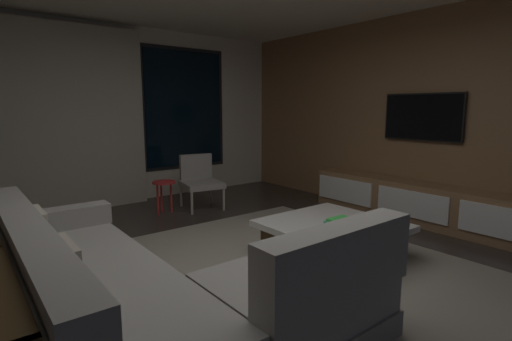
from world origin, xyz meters
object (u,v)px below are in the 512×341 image
accent_chair_near_window (200,178)px  side_stool (164,187)px  book_stack_on_coffee_table (341,225)px  mounted_tv (423,117)px  sectional_couch (147,295)px  coffee_table (332,240)px  media_console (424,205)px

accent_chair_near_window → side_stool: size_ratio=1.70×
book_stack_on_coffee_table → accent_chair_near_window: 2.74m
accent_chair_near_window → book_stack_on_coffee_table: bearing=-92.3°
accent_chair_near_window → mounted_tv: (1.98, -2.31, 0.92)m
accent_chair_near_window → side_stool: (-0.57, -0.00, -0.06)m
sectional_couch → book_stack_on_coffee_table: 1.84m
sectional_couch → coffee_table: 1.96m
book_stack_on_coffee_table → accent_chair_near_window: (0.11, 2.74, 0.02)m
book_stack_on_coffee_table → accent_chair_near_window: size_ratio=0.38×
coffee_table → book_stack_on_coffee_table: 0.32m
coffee_table → sectional_couch: bearing=-175.8°
accent_chair_near_window → mounted_tv: size_ratio=0.74×
coffee_table → media_console: 1.79m
side_stool → mounted_tv: size_ratio=0.44×
media_console → mounted_tv: 1.13m
sectional_couch → media_console: sectional_couch is taller
sectional_couch → mounted_tv: 4.08m
coffee_table → media_console: (1.79, 0.03, 0.06)m
coffee_table → side_stool: size_ratio=2.52×
media_console → mounted_tv: (0.18, 0.20, 1.10)m
book_stack_on_coffee_table → mounted_tv: size_ratio=0.28×
accent_chair_near_window → side_stool: 0.58m
media_console → coffee_table: bearing=-179.0°
side_stool → mounted_tv: mounted_tv is taller
book_stack_on_coffee_table → media_console: (1.91, 0.23, -0.16)m
accent_chair_near_window → side_stool: accent_chair_near_window is taller
side_stool → media_console: size_ratio=0.15×
coffee_table → accent_chair_near_window: (-0.01, 2.54, 0.25)m
sectional_couch → coffee_table: sectional_couch is taller
coffee_table → accent_chair_near_window: size_ratio=1.49×
accent_chair_near_window → mounted_tv: mounted_tv is taller
book_stack_on_coffee_table → side_stool: book_stack_on_coffee_table is taller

